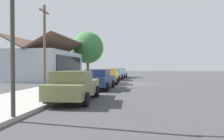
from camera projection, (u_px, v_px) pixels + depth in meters
ground_plane at (134, 84)px, 21.60m from camera, size 120.00×120.00×0.00m
sidewalk_curb at (83, 82)px, 22.35m from camera, size 60.00×4.20×0.16m
car_olive at (75, 86)px, 10.79m from camera, size 4.85×2.20×1.59m
car_navy at (99, 79)px, 16.46m from camera, size 4.66×2.06×1.59m
car_mustard at (109, 76)px, 21.47m from camera, size 4.48×2.19×1.59m
car_skyblue at (114, 74)px, 27.20m from camera, size 4.83×2.12×1.59m
car_seafoam at (119, 73)px, 32.43m from camera, size 4.87×2.20×1.59m
storefront_building at (48, 65)px, 28.35m from camera, size 12.29×6.60×5.62m
shade_tree at (88, 48)px, 35.77m from camera, size 5.46×5.46×7.79m
traffic_light_main at (43, 15)px, 6.61m from camera, size 0.37×2.79×5.20m
utility_pole_wooden at (45, 44)px, 19.08m from camera, size 1.80×0.24×7.50m
fire_hydrant_red at (89, 80)px, 19.61m from camera, size 0.22×0.22×0.71m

